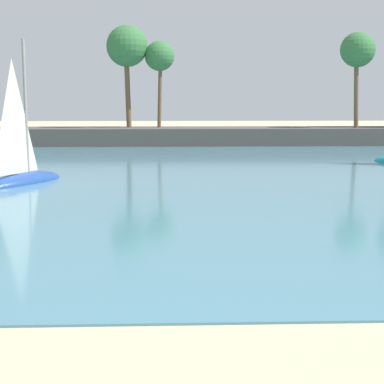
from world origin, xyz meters
name	(u,v)px	position (x,y,z in m)	size (l,w,h in m)	color
sea	(153,149)	(0.00, 55.44, 0.03)	(220.00, 91.51, 0.06)	teal
palm_headland	(181,104)	(2.83, 61.18, 4.21)	(92.35, 6.93, 13.10)	#514C47
sailboat_toward_headland	(23,169)	(-6.69, 32.11, 0.84)	(4.25, 6.11, 8.61)	#234793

